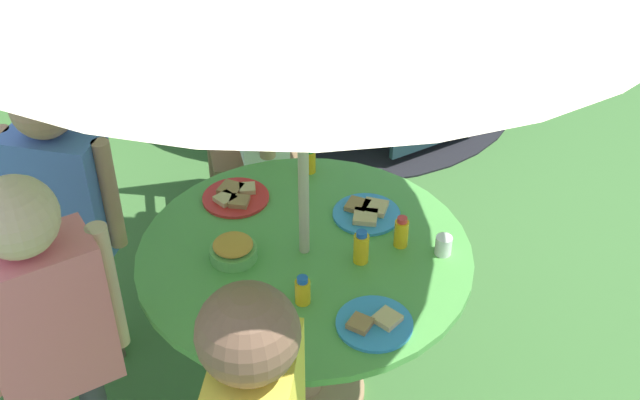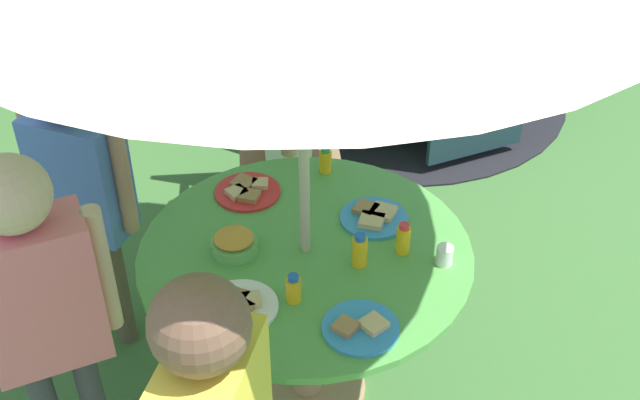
# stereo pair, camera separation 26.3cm
# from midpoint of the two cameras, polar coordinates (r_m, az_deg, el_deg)

# --- Properties ---
(ground_plane) EXTENTS (10.00, 10.00, 0.02)m
(ground_plane) POSITION_cam_midpoint_polar(r_m,az_deg,el_deg) (3.33, -3.29, -13.77)
(ground_plane) COLOR #3D6B33
(garden_table) EXTENTS (1.18, 1.18, 0.75)m
(garden_table) POSITION_cam_midpoint_polar(r_m,az_deg,el_deg) (2.90, -3.69, -6.31)
(garden_table) COLOR tan
(garden_table) RESTS_ON ground_plane
(wooden_chair) EXTENTS (0.57, 0.59, 1.03)m
(wooden_chair) POSITION_cam_midpoint_polar(r_m,az_deg,el_deg) (3.93, -6.72, 6.13)
(wooden_chair) COLOR brown
(wooden_chair) RESTS_ON ground_plane
(child_in_white_shirt) EXTENTS (0.27, 0.47, 1.41)m
(child_in_white_shirt) POSITION_cam_midpoint_polar(r_m,az_deg,el_deg) (3.47, -6.72, 7.81)
(child_in_white_shirt) COLOR #3F3F47
(child_in_white_shirt) RESTS_ON ground_plane
(child_in_blue_shirt) EXTENTS (0.39, 0.36, 1.32)m
(child_in_blue_shirt) POSITION_cam_midpoint_polar(r_m,az_deg,el_deg) (3.08, -20.35, 0.32)
(child_in_blue_shirt) COLOR brown
(child_in_blue_shirt) RESTS_ON ground_plane
(child_in_pink_shirt) EXTENTS (0.46, 0.23, 1.37)m
(child_in_pink_shirt) POSITION_cam_midpoint_polar(r_m,az_deg,el_deg) (2.54, -22.03, -8.05)
(child_in_pink_shirt) COLOR #3F3F47
(child_in_pink_shirt) RESTS_ON ground_plane
(snack_bowl) EXTENTS (0.16, 0.16, 0.08)m
(snack_bowl) POSITION_cam_midpoint_polar(r_m,az_deg,el_deg) (2.76, -8.98, -3.66)
(snack_bowl) COLOR #66B259
(snack_bowl) RESTS_ON garden_table
(plate_center_back) EXTENTS (0.25, 0.25, 0.03)m
(plate_center_back) POSITION_cam_midpoint_polar(r_m,az_deg,el_deg) (2.56, -8.12, -8.11)
(plate_center_back) COLOR white
(plate_center_back) RESTS_ON garden_table
(plate_center_front) EXTENTS (0.25, 0.25, 0.03)m
(plate_center_front) POSITION_cam_midpoint_polar(r_m,az_deg,el_deg) (2.93, 0.81, -1.01)
(plate_center_front) COLOR #338CD8
(plate_center_front) RESTS_ON garden_table
(plate_back_edge) EXTENTS (0.26, 0.26, 0.03)m
(plate_back_edge) POSITION_cam_midpoint_polar(r_m,az_deg,el_deg) (3.05, -8.57, 0.17)
(plate_back_edge) COLOR red
(plate_back_edge) RESTS_ON garden_table
(plate_mid_right) EXTENTS (0.24, 0.24, 0.03)m
(plate_mid_right) POSITION_cam_midpoint_polar(r_m,az_deg,el_deg) (2.51, 0.93, -8.96)
(plate_mid_right) COLOR #338CD8
(plate_mid_right) RESTS_ON garden_table
(juice_bottle_near_left) EXTENTS (0.05, 0.05, 0.11)m
(juice_bottle_near_left) POSITION_cam_midpoint_polar(r_m,az_deg,el_deg) (2.56, -4.21, -6.65)
(juice_bottle_near_left) COLOR yellow
(juice_bottle_near_left) RESTS_ON garden_table
(juice_bottle_near_right) EXTENTS (0.05, 0.05, 0.12)m
(juice_bottle_near_right) POSITION_cam_midpoint_polar(r_m,az_deg,el_deg) (2.77, 3.19, -2.45)
(juice_bottle_near_right) COLOR yellow
(juice_bottle_near_right) RESTS_ON garden_table
(juice_bottle_far_left) EXTENTS (0.05, 0.05, 0.13)m
(juice_bottle_far_left) POSITION_cam_midpoint_polar(r_m,az_deg,el_deg) (2.70, 0.20, -3.55)
(juice_bottle_far_left) COLOR yellow
(juice_bottle_far_left) RESTS_ON garden_table
(juice_bottle_far_right) EXTENTS (0.05, 0.05, 0.11)m
(juice_bottle_far_right) POSITION_cam_midpoint_polar(r_m,az_deg,el_deg) (3.15, -3.16, 2.75)
(juice_bottle_far_right) COLOR yellow
(juice_bottle_far_right) RESTS_ON garden_table
(cup_near) EXTENTS (0.06, 0.06, 0.07)m
(cup_near) POSITION_cam_midpoint_polar(r_m,az_deg,el_deg) (2.77, 6.20, -3.37)
(cup_near) COLOR white
(cup_near) RESTS_ON garden_table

